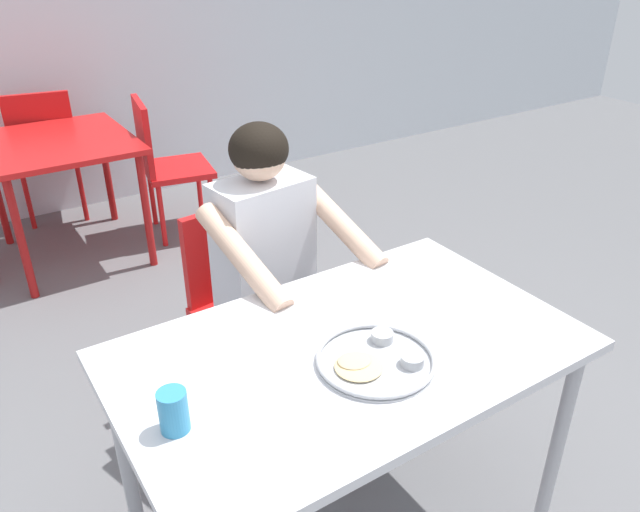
{
  "coord_description": "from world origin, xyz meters",
  "views": [
    {
      "loc": [
        -0.82,
        -1.11,
        1.78
      ],
      "look_at": [
        0.07,
        0.25,
        0.91
      ],
      "focal_mm": 34.82,
      "sensor_mm": 36.0,
      "label": 1
    }
  ],
  "objects": [
    {
      "name": "table_foreground",
      "position": [
        -0.0,
        -0.0,
        0.68
      ],
      "size": [
        1.26,
        0.77,
        0.76
      ],
      "color": "silver",
      "rests_on": "ground"
    },
    {
      "name": "thali_tray",
      "position": [
        0.02,
        -0.1,
        0.77
      ],
      "size": [
        0.32,
        0.32,
        0.03
      ],
      "color": "#B7BABF",
      "rests_on": "table_foreground"
    },
    {
      "name": "drinking_cup",
      "position": [
        -0.52,
        -0.04,
        0.82
      ],
      "size": [
        0.07,
        0.07,
        0.11
      ],
      "color": "#338CBF",
      "rests_on": "table_foreground"
    },
    {
      "name": "chair_foreground",
      "position": [
        0.09,
        0.8,
        0.49
      ],
      "size": [
        0.48,
        0.46,
        0.83
      ],
      "color": "red",
      "rests_on": "ground"
    },
    {
      "name": "diner_foreground",
      "position": [
        0.11,
        0.59,
        0.72
      ],
      "size": [
        0.54,
        0.59,
        1.21
      ],
      "color": "#323232",
      "rests_on": "ground"
    },
    {
      "name": "table_background_red",
      "position": [
        -0.22,
        2.51,
        0.63
      ],
      "size": [
        0.79,
        0.89,
        0.72
      ],
      "color": "red",
      "rests_on": "ground"
    },
    {
      "name": "chair_red_right",
      "position": [
        0.37,
        2.49,
        0.5
      ],
      "size": [
        0.47,
        0.49,
        0.87
      ],
      "color": "red",
      "rests_on": "ground"
    },
    {
      "name": "chair_red_far",
      "position": [
        -0.19,
        3.1,
        0.51
      ],
      "size": [
        0.48,
        0.48,
        0.88
      ],
      "color": "red",
      "rests_on": "ground"
    }
  ]
}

